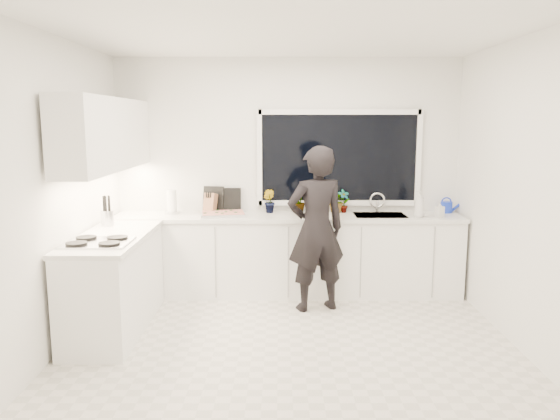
{
  "coord_description": "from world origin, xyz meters",
  "views": [
    {
      "loc": [
        -0.09,
        -4.67,
        1.98
      ],
      "look_at": [
        -0.09,
        0.4,
        1.15
      ],
      "focal_mm": 35.0,
      "sensor_mm": 36.0,
      "label": 1
    }
  ],
  "objects": [
    {
      "name": "wall_left",
      "position": [
        -2.01,
        0.0,
        1.35
      ],
      "size": [
        0.02,
        3.5,
        2.7
      ],
      "primitive_type": "cube",
      "color": "white",
      "rests_on": "ground"
    },
    {
      "name": "ceiling",
      "position": [
        0.0,
        0.0,
        2.71
      ],
      "size": [
        4.0,
        3.5,
        0.02
      ],
      "primitive_type": "cube",
      "color": "white",
      "rests_on": "wall_back"
    },
    {
      "name": "upper_cabinets",
      "position": [
        -1.79,
        0.7,
        1.85
      ],
      "size": [
        0.34,
        2.1,
        0.7
      ],
      "primitive_type": "cube",
      "color": "white",
      "rests_on": "wall_left"
    },
    {
      "name": "herb_plants",
      "position": [
        0.35,
        1.61,
        1.06
      ],
      "size": [
        1.05,
        0.27,
        0.28
      ],
      "color": "#26662D",
      "rests_on": "countertop_back"
    },
    {
      "name": "countertop_back",
      "position": [
        0.0,
        1.44,
        0.9
      ],
      "size": [
        3.94,
        0.62,
        0.04
      ],
      "primitive_type": "cube",
      "color": "silver",
      "rests_on": "base_cabinets_back"
    },
    {
      "name": "knife_block",
      "position": [
        -0.9,
        1.59,
        1.03
      ],
      "size": [
        0.16,
        0.14,
        0.22
      ],
      "primitive_type": "cube",
      "rotation": [
        0.0,
        0.0,
        -0.36
      ],
      "color": "olive",
      "rests_on": "countertop_back"
    },
    {
      "name": "sink",
      "position": [
        1.05,
        1.45,
        0.87
      ],
      "size": [
        0.58,
        0.42,
        0.14
      ],
      "primitive_type": "cube",
      "color": "silver",
      "rests_on": "countertop_back"
    },
    {
      "name": "countertop_left",
      "position": [
        -1.67,
        0.35,
        0.9
      ],
      "size": [
        0.62,
        1.6,
        0.04
      ],
      "primitive_type": "cube",
      "color": "silver",
      "rests_on": "base_cabinets_left"
    },
    {
      "name": "base_cabinets_back",
      "position": [
        0.0,
        1.45,
        0.44
      ],
      "size": [
        3.92,
        0.58,
        0.88
      ],
      "primitive_type": "cube",
      "color": "white",
      "rests_on": "floor"
    },
    {
      "name": "floor",
      "position": [
        0.0,
        0.0,
        -0.01
      ],
      "size": [
        4.0,
        3.5,
        0.02
      ],
      "primitive_type": "cube",
      "color": "beige",
      "rests_on": "ground"
    },
    {
      "name": "watering_can",
      "position": [
        1.85,
        1.61,
        0.98
      ],
      "size": [
        0.14,
        0.14,
        0.13
      ],
      "primitive_type": "cylinder",
      "rotation": [
        0.0,
        0.0,
        -0.03
      ],
      "color": "#1530C6",
      "rests_on": "countertop_back"
    },
    {
      "name": "paper_towel_roll",
      "position": [
        -1.34,
        1.55,
        1.05
      ],
      "size": [
        0.12,
        0.12,
        0.26
      ],
      "primitive_type": "cylinder",
      "rotation": [
        0.0,
        0.0,
        -0.05
      ],
      "color": "white",
      "rests_on": "countertop_back"
    },
    {
      "name": "pizza_tray",
      "position": [
        -0.74,
        1.42,
        0.94
      ],
      "size": [
        0.56,
        0.45,
        0.03
      ],
      "primitive_type": "cube",
      "rotation": [
        0.0,
        0.0,
        0.16
      ],
      "color": "silver",
      "rests_on": "countertop_back"
    },
    {
      "name": "faucet",
      "position": [
        1.05,
        1.65,
        1.03
      ],
      "size": [
        0.03,
        0.03,
        0.22
      ],
      "primitive_type": "cylinder",
      "color": "silver",
      "rests_on": "countertop_back"
    },
    {
      "name": "wall_right",
      "position": [
        2.01,
        0.0,
        1.35
      ],
      "size": [
        0.02,
        3.5,
        2.7
      ],
      "primitive_type": "cube",
      "color": "white",
      "rests_on": "ground"
    },
    {
      "name": "utensil_crock",
      "position": [
        -1.85,
        0.8,
        1.0
      ],
      "size": [
        0.16,
        0.16,
        0.16
      ],
      "primitive_type": "cylinder",
      "rotation": [
        0.0,
        0.0,
        -0.3
      ],
      "color": "#AFAFB4",
      "rests_on": "countertop_left"
    },
    {
      "name": "picture_frame_small",
      "position": [
        -0.87,
        1.69,
        1.07
      ],
      "size": [
        0.25,
        0.08,
        0.3
      ],
      "primitive_type": "cube",
      "rotation": [
        0.0,
        0.0,
        -0.24
      ],
      "color": "black",
      "rests_on": "countertop_back"
    },
    {
      "name": "pizza",
      "position": [
        -0.74,
        1.42,
        0.95
      ],
      "size": [
        0.51,
        0.4,
        0.01
      ],
      "primitive_type": "cube",
      "rotation": [
        0.0,
        0.0,
        0.16
      ],
      "color": "red",
      "rests_on": "pizza_tray"
    },
    {
      "name": "soap_bottles",
      "position": [
        1.51,
        1.3,
        1.05
      ],
      "size": [
        0.35,
        0.14,
        0.3
      ],
      "color": "#D8BF66",
      "rests_on": "countertop_back"
    },
    {
      "name": "base_cabinets_left",
      "position": [
        -1.67,
        0.35,
        0.44
      ],
      "size": [
        0.58,
        1.6,
        0.88
      ],
      "primitive_type": "cube",
      "color": "white",
      "rests_on": "floor"
    },
    {
      "name": "wall_back",
      "position": [
        0.0,
        1.76,
        1.35
      ],
      "size": [
        4.0,
        0.02,
        2.7
      ],
      "primitive_type": "cube",
      "color": "white",
      "rests_on": "ground"
    },
    {
      "name": "person",
      "position": [
        0.29,
        0.9,
        0.87
      ],
      "size": [
        0.73,
        0.59,
        1.73
      ],
      "primitive_type": "imported",
      "rotation": [
        0.0,
        0.0,
        3.46
      ],
      "color": "black",
      "rests_on": "floor"
    },
    {
      "name": "picture_frame_large",
      "position": [
        -0.66,
        1.69,
        1.06
      ],
      "size": [
        0.22,
        0.03,
        0.28
      ],
      "primitive_type": "cube",
      "rotation": [
        0.0,
        0.0,
        0.05
      ],
      "color": "black",
      "rests_on": "countertop_back"
    },
    {
      "name": "stovetop",
      "position": [
        -1.69,
        -0.0,
        0.94
      ],
      "size": [
        0.56,
        0.48,
        0.03
      ],
      "primitive_type": "cube",
      "color": "black",
      "rests_on": "countertop_left"
    },
    {
      "name": "window",
      "position": [
        0.6,
        1.73,
        1.55
      ],
      "size": [
        1.8,
        0.02,
        1.0
      ],
      "primitive_type": "cube",
      "color": "black",
      "rests_on": "wall_back"
    }
  ]
}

